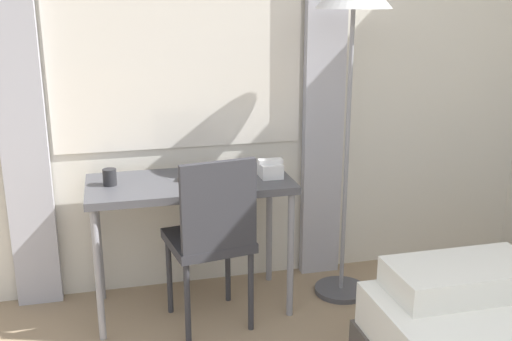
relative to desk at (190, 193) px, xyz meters
name	(u,v)px	position (x,y,z in m)	size (l,w,h in m)	color
wall_back_with_window	(228,57)	(0.28, 0.33, 0.68)	(4.76, 0.13, 2.70)	silver
desk	(190,193)	(0.00, 0.00, 0.00)	(1.08, 0.52, 0.74)	#4C4C51
desk_chair	(212,232)	(0.07, -0.24, -0.14)	(0.46, 0.46, 0.94)	#333338
standing_lamp	(353,16)	(0.87, -0.05, 0.91)	(0.40, 0.40, 1.84)	#4C4C51
telephone	(270,169)	(0.43, -0.04, 0.12)	(0.13, 0.13, 0.10)	white
book	(203,175)	(0.08, 0.03, 0.09)	(0.29, 0.24, 0.02)	#4C4238
mug	(110,177)	(-0.41, 0.02, 0.12)	(0.07, 0.07, 0.09)	#262628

